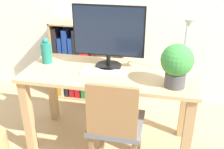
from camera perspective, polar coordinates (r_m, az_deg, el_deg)
ground_plane at (r=2.53m, az=-0.49°, el=-14.44°), size 10.00×10.00×0.00m
desk at (r=2.21m, az=-0.55°, el=-2.66°), size 1.41×0.61×0.72m
monitor at (r=2.15m, az=-0.79°, el=8.86°), size 0.59×0.22×0.52m
keyboard at (r=2.11m, az=-1.85°, el=0.44°), size 0.36×0.13×0.02m
vase at (r=2.36m, az=-14.10°, el=4.78°), size 0.09×0.09×0.23m
desk_lamp at (r=2.02m, az=15.81°, el=6.83°), size 0.10×0.19×0.47m
potted_plant at (r=1.89m, az=13.92°, el=2.34°), size 0.23×0.23×0.32m
chair at (r=1.99m, az=0.70°, el=-10.59°), size 0.40×0.40×0.83m
bookshelf at (r=3.11m, az=-7.46°, el=2.57°), size 0.84×0.28×0.91m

